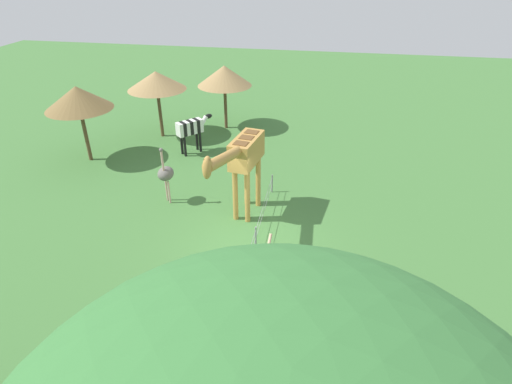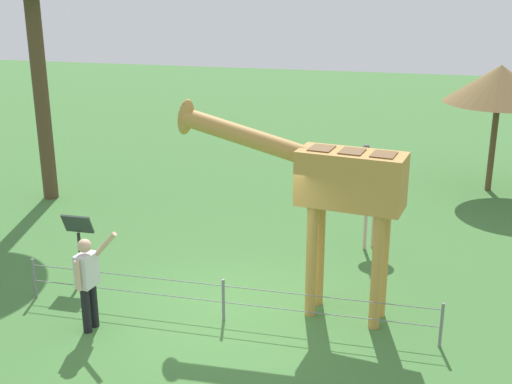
# 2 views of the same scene
# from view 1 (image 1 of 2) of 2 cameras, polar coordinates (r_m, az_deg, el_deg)

# --- Properties ---
(ground_plane) EXTENTS (60.00, 60.00, 0.00)m
(ground_plane) POSITION_cam_1_polar(r_m,az_deg,el_deg) (13.35, -0.82, -7.39)
(ground_plane) COLOR #427538
(giraffe) EXTENTS (4.02, 1.11, 3.53)m
(giraffe) POSITION_cam_1_polar(r_m,az_deg,el_deg) (13.58, -1.82, 4.69)
(giraffe) COLOR #BC8942
(giraffe) RESTS_ON ground_plane
(visitor) EXTENTS (0.67, 0.59, 1.71)m
(visitor) POSITION_cam_1_polar(r_m,az_deg,el_deg) (11.12, 2.04, -10.49)
(visitor) COLOR black
(visitor) RESTS_ON ground_plane
(zebra) EXTENTS (1.54, 1.44, 1.66)m
(zebra) POSITION_cam_1_polar(r_m,az_deg,el_deg) (19.22, -8.87, 8.57)
(zebra) COLOR black
(zebra) RESTS_ON ground_plane
(ostrich) EXTENTS (0.70, 0.56, 2.25)m
(ostrich) POSITION_cam_1_polar(r_m,az_deg,el_deg) (15.35, -12.29, 2.47)
(ostrich) COLOR #CC9E93
(ostrich) RESTS_ON ground_plane
(shade_hut_near) EXTENTS (2.79, 2.79, 3.25)m
(shade_hut_near) POSITION_cam_1_polar(r_m,az_deg,el_deg) (20.89, -13.52, 14.62)
(shade_hut_near) COLOR brown
(shade_hut_near) RESTS_ON ground_plane
(shade_hut_far) EXTENTS (2.78, 2.78, 3.33)m
(shade_hut_far) POSITION_cam_1_polar(r_m,az_deg,el_deg) (19.19, -23.27, 11.76)
(shade_hut_far) COLOR brown
(shade_hut_far) RESTS_ON ground_plane
(shade_hut_aside) EXTENTS (2.72, 2.72, 3.24)m
(shade_hut_aside) POSITION_cam_1_polar(r_m,az_deg,el_deg) (21.52, -4.36, 15.60)
(shade_hut_aside) COLOR brown
(shade_hut_aside) RESTS_ON ground_plane
(info_sign) EXTENTS (0.56, 0.21, 1.32)m
(info_sign) POSITION_cam_1_polar(r_m,az_deg,el_deg) (10.64, -7.75, -12.74)
(info_sign) COLOR black
(info_sign) RESTS_ON ground_plane
(wire_fence) EXTENTS (7.05, 0.05, 0.75)m
(wire_fence) POSITION_cam_1_polar(r_m,az_deg,el_deg) (13.08, -0.03, -6.07)
(wire_fence) COLOR slate
(wire_fence) RESTS_ON ground_plane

